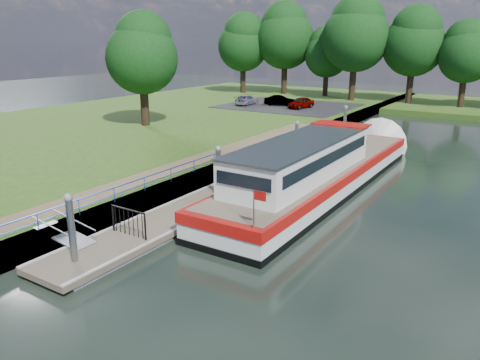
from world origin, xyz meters
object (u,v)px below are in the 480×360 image
Objects in this scene: pontoon at (262,177)px; car_a at (301,103)px; barge at (324,169)px; car_b at (280,100)px; car_c at (247,100)px.

pontoon is 8.51× the size of car_a.
barge reaches higher than pontoon.
barge is at bearing 9.60° from pontoon.
barge is 28.45m from car_b.
car_a is 3.08m from car_b.
car_a is at bearing -178.86° from car_c.
car_b is at bearing -163.57° from car_c.
barge is at bearing 125.15° from car_c.
car_b is at bearing 178.05° from car_a.
pontoon is 7.88× the size of car_c.
barge is (3.60, 0.61, 0.90)m from pontoon.
car_a reaches higher than car_c.
pontoon is 3.76m from barge.
car_c reaches higher than pontoon.
car_c is (-6.57, -0.72, -0.05)m from car_a.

